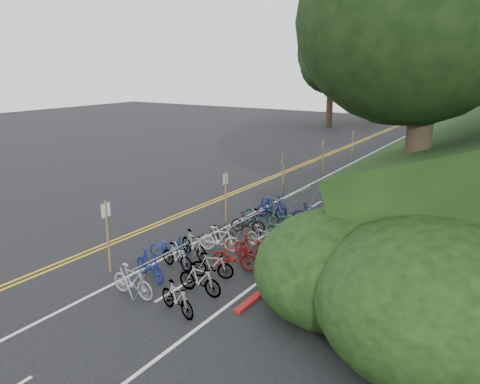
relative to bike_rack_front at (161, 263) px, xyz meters
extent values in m
plane|color=black|center=(-2.44, 1.70, -0.78)|extent=(120.00, 120.00, 0.00)
cube|color=gold|center=(-4.59, 11.70, -0.78)|extent=(0.12, 80.00, 0.01)
cube|color=gold|center=(-4.29, 11.70, -0.78)|extent=(0.12, 80.00, 0.01)
cube|color=silver|center=(-1.44, 11.70, -0.78)|extent=(0.12, 80.00, 0.01)
cube|color=silver|center=(2.76, 11.70, -0.78)|extent=(0.12, 80.00, 0.01)
cube|color=silver|center=(0.66, -0.30, -0.78)|extent=(0.10, 1.60, 0.01)
cube|color=silver|center=(0.66, 5.70, -0.78)|extent=(0.10, 1.60, 0.01)
cube|color=silver|center=(0.66, 11.70, -0.78)|extent=(0.10, 1.60, 0.01)
cube|color=silver|center=(0.66, 17.70, -0.78)|extent=(0.10, 1.60, 0.01)
cube|color=silver|center=(0.66, 23.70, -0.78)|extent=(0.10, 1.60, 0.01)
cube|color=silver|center=(0.66, 29.70, -0.78)|extent=(0.10, 1.60, 0.01)
cube|color=silver|center=(0.66, 35.70, -0.78)|extent=(0.10, 1.60, 0.01)
cube|color=maroon|center=(3.26, 13.70, -0.73)|extent=(0.25, 28.00, 0.10)
cube|color=#382819|center=(3.96, 23.70, -0.70)|extent=(1.40, 44.00, 0.16)
ellipsoid|color=#284C19|center=(4.76, 4.70, 0.26)|extent=(2.00, 2.80, 1.60)
ellipsoid|color=#284C19|center=(5.56, 9.70, 0.77)|extent=(2.60, 3.64, 2.08)
ellipsoid|color=#284C19|center=(6.76, 15.70, 1.21)|extent=(2.20, 3.08, 1.76)
ellipsoid|color=#284C19|center=(5.36, 21.70, 0.78)|extent=(3.00, 4.20, 2.40)
ellipsoid|color=#284C19|center=(6.06, 27.70, 0.94)|extent=(2.40, 3.36, 1.92)
ellipsoid|color=#284C19|center=(4.56, 7.70, 0.12)|extent=(1.80, 2.52, 1.44)
ellipsoid|color=#284C19|center=(7.56, 19.70, 1.82)|extent=(3.20, 4.48, 2.56)
ellipsoid|color=black|center=(5.56, 2.20, 0.43)|extent=(5.28, 6.16, 3.52)
ellipsoid|color=black|center=(8.56, 1.20, 0.65)|extent=(6.24, 7.28, 4.16)
cylinder|color=#2D2319|center=(7.06, 4.70, 3.23)|extent=(0.80, 0.80, 5.63)
ellipsoid|color=black|center=(7.06, 4.70, 8.35)|extent=(7.69, 7.69, 7.31)
cylinder|color=#2D2319|center=(-11.44, 43.70, 2.03)|extent=(0.80, 0.80, 5.63)
ellipsoid|color=black|center=(-11.44, 43.70, 7.15)|extent=(7.69, 7.69, 7.31)
cylinder|color=#2D2319|center=(-8.44, 51.70, 1.82)|extent=(0.78, 0.78, 5.19)
ellipsoid|color=black|center=(-8.44, 51.70, 6.43)|extent=(6.73, 6.73, 6.40)
cylinder|color=#8E929A|center=(0.00, 0.00, 0.26)|extent=(0.05, 2.94, 0.05)
cylinder|color=#8E929A|center=(-0.28, -1.37, -0.26)|extent=(0.53, 0.04, 1.02)
cylinder|color=#8E929A|center=(0.28, -1.37, -0.26)|extent=(0.53, 0.04, 1.02)
cylinder|color=#8E929A|center=(-0.28, 1.37, -0.26)|extent=(0.53, 0.04, 1.02)
cylinder|color=#8E929A|center=(0.28, 1.37, -0.26)|extent=(0.53, 0.04, 1.02)
cylinder|color=#8E929A|center=(0.56, 4.70, 0.37)|extent=(0.05, 3.00, 0.05)
cylinder|color=#8E929A|center=(0.28, 3.30, -0.21)|extent=(0.58, 0.04, 1.13)
cylinder|color=#8E929A|center=(0.84, 3.30, -0.21)|extent=(0.58, 0.04, 1.13)
cylinder|color=#8E929A|center=(0.28, 6.10, -0.21)|extent=(0.58, 0.04, 1.13)
cylinder|color=#8E929A|center=(0.84, 6.10, -0.21)|extent=(0.58, 0.04, 1.13)
cylinder|color=#8E929A|center=(0.56, 9.70, 0.37)|extent=(0.05, 3.00, 0.05)
cylinder|color=#8E929A|center=(0.28, 8.30, -0.21)|extent=(0.58, 0.04, 1.13)
cylinder|color=#8E929A|center=(0.84, 8.30, -0.21)|extent=(0.58, 0.04, 1.13)
cylinder|color=#8E929A|center=(0.28, 11.10, -0.21)|extent=(0.58, 0.04, 1.13)
cylinder|color=#8E929A|center=(0.84, 11.10, -0.21)|extent=(0.58, 0.04, 1.13)
cylinder|color=#8E929A|center=(0.56, 14.70, 0.37)|extent=(0.05, 3.00, 0.05)
cylinder|color=#8E929A|center=(0.28, 13.30, -0.21)|extent=(0.58, 0.04, 1.13)
cylinder|color=#8E929A|center=(0.84, 13.30, -0.21)|extent=(0.58, 0.04, 1.13)
cylinder|color=#8E929A|center=(0.28, 16.10, -0.21)|extent=(0.58, 0.04, 1.13)
cylinder|color=#8E929A|center=(0.84, 16.10, -0.21)|extent=(0.58, 0.04, 1.13)
cylinder|color=#8E929A|center=(0.56, 19.70, 0.37)|extent=(0.05, 3.00, 0.05)
cylinder|color=#8E929A|center=(0.28, 18.30, -0.21)|extent=(0.58, 0.04, 1.13)
cylinder|color=#8E929A|center=(0.84, 18.30, -0.21)|extent=(0.58, 0.04, 1.13)
cylinder|color=#8E929A|center=(0.28, 21.10, -0.21)|extent=(0.58, 0.04, 1.13)
cylinder|color=#8E929A|center=(0.84, 21.10, -0.21)|extent=(0.58, 0.04, 1.13)
cylinder|color=#8E929A|center=(0.56, 24.70, 0.37)|extent=(0.05, 3.00, 0.05)
cylinder|color=#8E929A|center=(0.28, 23.30, -0.21)|extent=(0.58, 0.04, 1.13)
cylinder|color=#8E929A|center=(0.84, 23.30, -0.21)|extent=(0.58, 0.04, 1.13)
cylinder|color=#8E929A|center=(0.28, 26.10, -0.21)|extent=(0.58, 0.04, 1.13)
cylinder|color=#8E929A|center=(0.84, 26.10, -0.21)|extent=(0.58, 0.04, 1.13)
cylinder|color=brown|center=(-2.27, -0.26, 0.58)|extent=(0.08, 0.08, 2.72)
cube|color=silver|center=(-2.27, -0.26, 1.59)|extent=(0.02, 0.40, 0.50)
cylinder|color=brown|center=(-1.84, 6.70, 0.47)|extent=(0.08, 0.08, 2.50)
cube|color=silver|center=(-1.84, 6.70, 1.37)|extent=(0.02, 0.40, 0.50)
cylinder|color=brown|center=(-1.84, 12.70, 0.47)|extent=(0.08, 0.08, 2.50)
cube|color=silver|center=(-1.84, 12.70, 1.37)|extent=(0.02, 0.40, 0.50)
cylinder|color=brown|center=(-1.84, 18.70, 0.47)|extent=(0.08, 0.08, 2.50)
cube|color=silver|center=(-1.84, 18.70, 1.37)|extent=(0.02, 0.40, 0.50)
cylinder|color=brown|center=(-1.84, 24.70, 0.47)|extent=(0.08, 0.08, 2.50)
cube|color=silver|center=(-1.84, 24.70, 1.37)|extent=(0.02, 0.40, 0.50)
imported|color=navy|center=(-1.39, 2.04, -0.36)|extent=(1.24, 1.67, 0.84)
imported|color=#9E9EA3|center=(-0.21, -1.17, -0.24)|extent=(0.58, 1.82, 1.08)
imported|color=slate|center=(1.72, -1.25, -0.28)|extent=(0.92, 1.74, 1.01)
imported|color=navy|center=(-0.63, 0.09, -0.24)|extent=(0.98, 1.87, 1.08)
imported|color=slate|center=(1.53, 0.14, -0.26)|extent=(0.52, 1.73, 1.04)
imported|color=slate|center=(-0.39, 1.29, -0.30)|extent=(0.69, 1.66, 0.97)
imported|color=slate|center=(1.18, 1.33, -0.31)|extent=(0.96, 1.64, 0.95)
imported|color=slate|center=(-0.48, 2.42, -0.23)|extent=(1.15, 1.89, 1.10)
imported|color=maroon|center=(1.46, 2.36, -0.25)|extent=(0.92, 1.82, 1.05)
imported|color=beige|center=(-0.02, 3.53, -0.26)|extent=(0.99, 1.79, 1.03)
imported|color=maroon|center=(1.59, 3.37, -0.26)|extent=(0.73, 1.79, 1.05)
imported|color=black|center=(-0.61, 4.63, -0.35)|extent=(1.05, 1.75, 0.87)
imported|color=#9E9EA3|center=(1.30, 4.66, -0.29)|extent=(0.82, 1.68, 0.98)
imported|color=black|center=(-0.17, 5.99, -0.30)|extent=(0.87, 1.67, 0.97)
imported|color=#144C1E|center=(1.51, 6.09, -0.35)|extent=(1.03, 1.71, 0.85)
imported|color=slate|center=(-0.27, 7.40, -0.29)|extent=(0.73, 1.89, 0.98)
imported|color=#144C1E|center=(1.47, 7.44, -0.32)|extent=(0.75, 1.81, 0.93)
imported|color=navy|center=(-0.29, 8.46, -0.29)|extent=(0.60, 1.67, 0.98)
imported|color=navy|center=(1.75, 8.52, -0.25)|extent=(0.88, 1.82, 1.06)
imported|color=navy|center=(-0.67, 9.38, -0.28)|extent=(1.23, 2.00, 0.99)
camera|label=1|loc=(10.19, -11.08, 6.55)|focal=35.00mm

